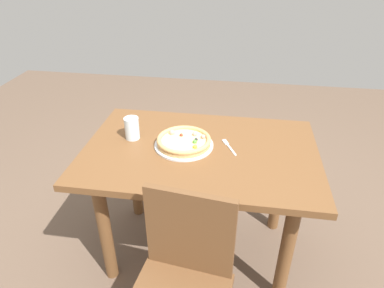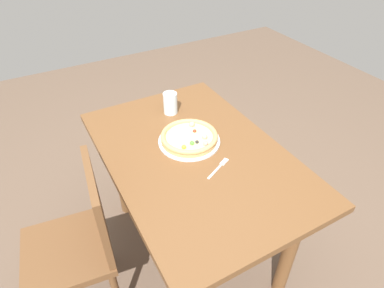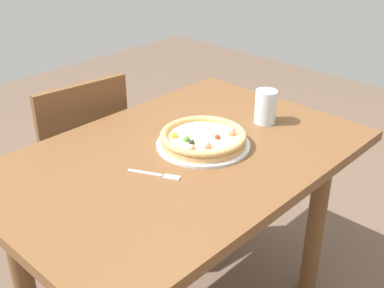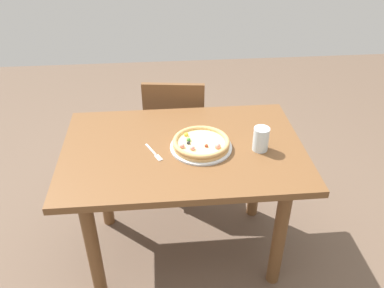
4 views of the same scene
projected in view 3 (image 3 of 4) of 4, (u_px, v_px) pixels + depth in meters
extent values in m
cube|color=brown|center=(181.00, 158.00, 1.59)|extent=(1.22, 0.81, 0.04)
cylinder|color=brown|center=(212.00, 173.00, 2.23)|extent=(0.07, 0.07, 0.71)
cylinder|color=brown|center=(24.00, 280.00, 1.62)|extent=(0.07, 0.07, 0.71)
cylinder|color=brown|center=(316.00, 222.00, 1.90)|extent=(0.07, 0.07, 0.71)
cylinder|color=brown|center=(26.00, 205.00, 2.27)|extent=(0.04, 0.04, 0.40)
cylinder|color=brown|center=(91.00, 181.00, 2.46)|extent=(0.04, 0.04, 0.40)
cylinder|color=brown|center=(58.00, 241.00, 2.04)|extent=(0.04, 0.04, 0.40)
cylinder|color=brown|center=(127.00, 211.00, 2.23)|extent=(0.04, 0.04, 0.40)
cube|color=brown|center=(70.00, 167.00, 2.15)|extent=(0.45, 0.45, 0.04)
cube|color=brown|center=(85.00, 134.00, 1.91)|extent=(0.38, 0.08, 0.42)
cylinder|color=silver|center=(203.00, 144.00, 1.62)|extent=(0.31, 0.31, 0.01)
cylinder|color=tan|center=(203.00, 141.00, 1.62)|extent=(0.28, 0.28, 0.02)
cylinder|color=beige|center=(203.00, 137.00, 1.61)|extent=(0.25, 0.25, 0.01)
torus|color=tan|center=(203.00, 135.00, 1.61)|extent=(0.29, 0.29, 0.02)
sphere|color=#E58C7F|center=(207.00, 145.00, 1.54)|extent=(0.03, 0.03, 0.03)
sphere|color=maroon|center=(217.00, 137.00, 1.59)|extent=(0.02, 0.02, 0.02)
sphere|color=gold|center=(174.00, 135.00, 1.60)|extent=(0.02, 0.02, 0.02)
sphere|color=#E58C7F|center=(231.00, 132.00, 1.62)|extent=(0.03, 0.03, 0.03)
sphere|color=#E58C7F|center=(191.00, 148.00, 1.52)|extent=(0.03, 0.03, 0.03)
sphere|color=#4C9E38|center=(187.00, 139.00, 1.58)|extent=(0.02, 0.02, 0.02)
sphere|color=#262626|center=(192.00, 142.00, 1.56)|extent=(0.02, 0.02, 0.02)
cube|color=silver|center=(145.00, 173.00, 1.46)|extent=(0.06, 0.10, 0.00)
cube|color=silver|center=(172.00, 177.00, 1.44)|extent=(0.04, 0.05, 0.00)
cylinder|color=silver|center=(266.00, 107.00, 1.76)|extent=(0.08, 0.08, 0.12)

